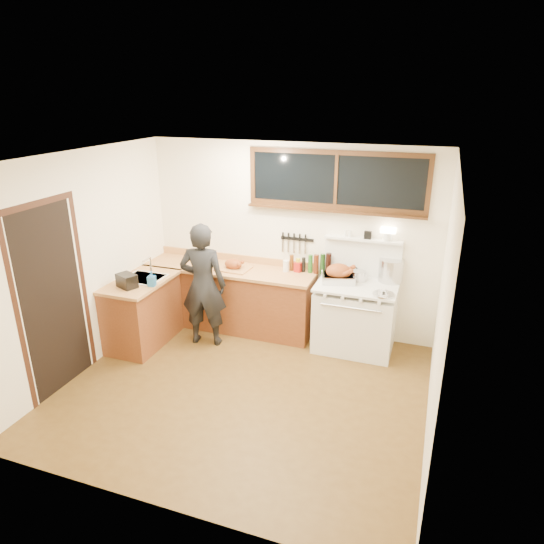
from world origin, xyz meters
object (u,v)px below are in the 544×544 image
at_px(vintage_stove, 355,315).
at_px(man, 203,285).
at_px(cutting_board, 234,265).
at_px(roast_turkey, 339,274).

bearing_deg(vintage_stove, man, -164.83).
bearing_deg(man, cutting_board, 67.60).
height_order(man, roast_turkey, man).
relative_size(vintage_stove, roast_turkey, 3.33).
height_order(vintage_stove, man, man).
bearing_deg(man, roast_turkey, 17.74).
bearing_deg(roast_turkey, man, -162.26).
height_order(cutting_board, roast_turkey, roast_turkey).
distance_m(cutting_board, roast_turkey, 1.46).
xyz_separation_m(vintage_stove, cutting_board, (-1.71, -0.01, 0.49)).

